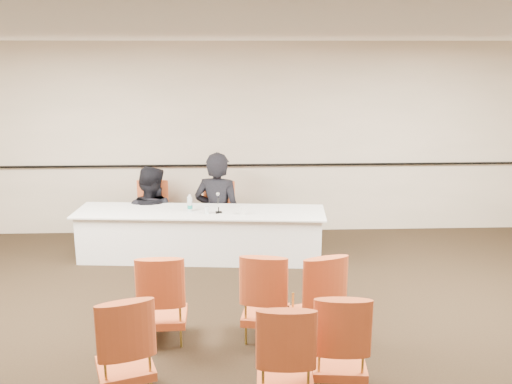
% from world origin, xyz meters
% --- Properties ---
extents(floor, '(10.00, 10.00, 0.00)m').
position_xyz_m(floor, '(0.00, 0.00, 0.00)').
color(floor, black).
rests_on(floor, ground).
extents(ceiling, '(10.00, 10.00, 0.00)m').
position_xyz_m(ceiling, '(0.00, 0.00, 3.00)').
color(ceiling, white).
rests_on(ceiling, ground).
extents(wall_back, '(10.00, 0.04, 3.00)m').
position_xyz_m(wall_back, '(0.00, 4.00, 1.50)').
color(wall_back, beige).
rests_on(wall_back, ground).
extents(wall_rail, '(9.80, 0.04, 0.03)m').
position_xyz_m(wall_rail, '(0.00, 3.96, 1.10)').
color(wall_rail, black).
rests_on(wall_rail, wall_back).
extents(panel_table, '(3.52, 1.09, 0.69)m').
position_xyz_m(panel_table, '(-0.65, 2.79, 0.35)').
color(panel_table, silver).
rests_on(panel_table, ground).
extents(panelist_main, '(0.82, 0.65, 1.97)m').
position_xyz_m(panelist_main, '(-0.41, 3.31, 0.45)').
color(panelist_main, black).
rests_on(panelist_main, ground).
extents(panelist_main_chair, '(0.54, 0.54, 0.95)m').
position_xyz_m(panelist_main_chair, '(-0.41, 3.31, 0.47)').
color(panelist_main_chair, '#C35123').
rests_on(panelist_main_chair, ground).
extents(panelist_second, '(1.04, 0.92, 1.77)m').
position_xyz_m(panelist_second, '(-1.42, 3.39, 0.33)').
color(panelist_second, black).
rests_on(panelist_second, ground).
extents(panelist_second_chair, '(0.54, 0.54, 0.95)m').
position_xyz_m(panelist_second_chair, '(-1.42, 3.39, 0.47)').
color(panelist_second_chair, '#C35123').
rests_on(panelist_second_chair, ground).
extents(papers, '(0.32, 0.25, 0.00)m').
position_xyz_m(papers, '(-0.24, 2.72, 0.70)').
color(papers, white).
rests_on(papers, panel_table).
extents(microphone, '(0.11, 0.20, 0.26)m').
position_xyz_m(microphone, '(-0.38, 2.68, 0.83)').
color(microphone, black).
rests_on(microphone, panel_table).
extents(water_bottle, '(0.08, 0.08, 0.24)m').
position_xyz_m(water_bottle, '(-0.78, 2.77, 0.81)').
color(water_bottle, '#167D73').
rests_on(water_bottle, panel_table).
extents(drinking_glass, '(0.08, 0.08, 0.10)m').
position_xyz_m(drinking_glass, '(-0.54, 2.65, 0.74)').
color(drinking_glass, silver).
rests_on(drinking_glass, panel_table).
extents(coffee_cup, '(0.09, 0.09, 0.12)m').
position_xyz_m(coffee_cup, '(-0.05, 2.59, 0.75)').
color(coffee_cup, silver).
rests_on(coffee_cup, panel_table).
extents(aud_chair_front_left, '(0.51, 0.51, 0.95)m').
position_xyz_m(aud_chair_front_left, '(-0.90, 0.49, 0.47)').
color(aud_chair_front_left, '#C35123').
rests_on(aud_chair_front_left, ground).
extents(aud_chair_front_mid, '(0.58, 0.58, 0.95)m').
position_xyz_m(aud_chair_front_mid, '(0.14, 0.49, 0.47)').
color(aud_chair_front_mid, '#C35123').
rests_on(aud_chair_front_mid, ground).
extents(aud_chair_front_right, '(0.62, 0.62, 0.95)m').
position_xyz_m(aud_chair_front_right, '(0.65, 0.46, 0.47)').
color(aud_chair_front_right, '#C35123').
rests_on(aud_chair_front_right, ground).
extents(aud_chair_back_left, '(0.63, 0.63, 0.95)m').
position_xyz_m(aud_chair_back_left, '(-1.12, -0.45, 0.47)').
color(aud_chair_back_left, '#C35123').
rests_on(aud_chair_back_left, ground).
extents(aud_chair_back_mid, '(0.53, 0.53, 0.95)m').
position_xyz_m(aud_chair_back_mid, '(0.24, -0.65, 0.47)').
color(aud_chair_back_mid, '#C35123').
rests_on(aud_chair_back_mid, ground).
extents(aud_chair_back_right, '(0.54, 0.54, 0.95)m').
position_xyz_m(aud_chair_back_right, '(0.72, -0.47, 0.47)').
color(aud_chair_back_right, '#C35123').
rests_on(aud_chair_back_right, ground).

